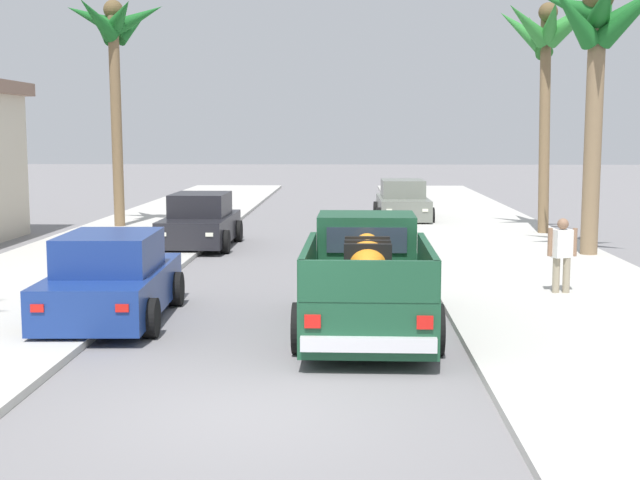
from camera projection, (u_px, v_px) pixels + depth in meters
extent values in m
plane|color=slate|center=(254.00, 410.00, 10.26)|extent=(160.00, 160.00, 0.00)
cube|color=beige|center=(95.00, 258.00, 22.33)|extent=(5.06, 60.00, 0.12)
cube|color=beige|center=(518.00, 260.00, 21.98)|extent=(5.06, 60.00, 0.12)
cube|color=silver|center=(138.00, 258.00, 22.29)|extent=(0.16, 60.00, 0.10)
cube|color=silver|center=(473.00, 260.00, 22.02)|extent=(0.16, 60.00, 0.10)
cube|color=#19472D|center=(367.00, 296.00, 14.17)|extent=(1.98, 5.12, 0.80)
cube|color=#19472D|center=(366.00, 236.00, 15.66)|extent=(1.74, 1.52, 0.80)
cube|color=#283342|center=(367.00, 240.00, 14.90)|extent=(1.38, 0.08, 0.44)
cube|color=#283342|center=(366.00, 230.00, 16.41)|extent=(1.46, 0.08, 0.48)
cube|color=#19472D|center=(308.00, 262.00, 13.27)|extent=(0.14, 3.30, 0.56)
cube|color=#19472D|center=(428.00, 263.00, 13.19)|extent=(0.14, 3.30, 0.56)
cube|color=#19472D|center=(369.00, 281.00, 11.60)|extent=(1.88, 0.12, 0.56)
cube|color=silver|center=(368.00, 344.00, 11.61)|extent=(1.83, 0.14, 0.20)
cylinder|color=black|center=(312.00, 292.00, 15.76)|extent=(0.27, 0.76, 0.76)
cylinder|color=black|center=(420.00, 293.00, 15.67)|extent=(0.27, 0.76, 0.76)
cylinder|color=black|center=(301.00, 328.00, 12.85)|extent=(0.27, 0.76, 0.76)
cylinder|color=black|center=(434.00, 329.00, 12.76)|extent=(0.27, 0.76, 0.76)
cube|color=red|center=(313.00, 321.00, 11.64)|extent=(0.22, 0.04, 0.18)
cube|color=red|center=(425.00, 322.00, 11.57)|extent=(0.22, 0.04, 0.18)
ellipsoid|color=orange|center=(368.00, 260.00, 13.43)|extent=(0.72, 1.71, 0.60)
sphere|color=orange|center=(367.00, 247.00, 14.36)|extent=(0.44, 0.44, 0.44)
cube|color=black|center=(368.00, 264.00, 12.96)|extent=(0.72, 0.13, 0.61)
cube|color=black|center=(368.00, 260.00, 13.43)|extent=(0.72, 0.13, 0.61)
cube|color=black|center=(367.00, 255.00, 13.89)|extent=(0.72, 0.13, 0.61)
cube|color=navy|center=(112.00, 290.00, 15.10)|extent=(1.92, 4.27, 0.72)
cube|color=navy|center=(110.00, 252.00, 14.92)|extent=(1.60, 2.16, 0.64)
cube|color=#283342|center=(122.00, 246.00, 15.88)|extent=(1.37, 0.13, 0.52)
cube|color=#283342|center=(96.00, 261.00, 13.96)|extent=(1.34, 0.13, 0.50)
cylinder|color=black|center=(81.00, 289.00, 16.41)|extent=(0.24, 0.65, 0.64)
cylinder|color=black|center=(176.00, 289.00, 16.43)|extent=(0.24, 0.65, 0.64)
cylinder|color=black|center=(37.00, 318.00, 13.83)|extent=(0.24, 0.65, 0.64)
cylinder|color=black|center=(151.00, 318.00, 13.84)|extent=(0.24, 0.65, 0.64)
cube|color=red|center=(37.00, 308.00, 12.99)|extent=(0.20, 0.05, 0.12)
cube|color=white|center=(106.00, 267.00, 17.18)|extent=(0.20, 0.05, 0.10)
cube|color=red|center=(122.00, 308.00, 13.00)|extent=(0.20, 0.05, 0.12)
cube|color=white|center=(168.00, 267.00, 17.19)|extent=(0.20, 0.05, 0.10)
cube|color=black|center=(200.00, 228.00, 24.81)|extent=(1.80, 4.21, 0.72)
cube|color=black|center=(201.00, 204.00, 24.82)|extent=(1.54, 2.11, 0.64)
cube|color=#283342|center=(194.00, 208.00, 23.86)|extent=(1.37, 0.09, 0.52)
cube|color=#283342|center=(206.00, 202.00, 25.79)|extent=(1.34, 0.09, 0.50)
cylinder|color=black|center=(225.00, 242.00, 23.50)|extent=(0.23, 0.64, 0.64)
cylinder|color=black|center=(159.00, 241.00, 23.58)|extent=(0.23, 0.64, 0.64)
cylinder|color=black|center=(238.00, 231.00, 26.09)|extent=(0.23, 0.64, 0.64)
cylinder|color=black|center=(178.00, 231.00, 26.16)|extent=(0.23, 0.64, 0.64)
cube|color=red|center=(233.00, 218.00, 26.86)|extent=(0.20, 0.04, 0.12)
cube|color=white|center=(209.00, 235.00, 22.68)|extent=(0.20, 0.04, 0.10)
cube|color=red|center=(192.00, 217.00, 26.91)|extent=(0.20, 0.04, 0.12)
cube|color=white|center=(163.00, 234.00, 22.73)|extent=(0.20, 0.04, 0.10)
cube|color=slate|center=(403.00, 207.00, 31.90)|extent=(1.81, 4.22, 0.72)
cube|color=slate|center=(403.00, 188.00, 31.92)|extent=(1.54, 2.12, 0.64)
cube|color=#283342|center=(405.00, 191.00, 30.96)|extent=(1.37, 0.10, 0.52)
cube|color=#283342|center=(401.00, 187.00, 32.88)|extent=(1.34, 0.10, 0.50)
cylinder|color=black|center=(431.00, 216.00, 30.62)|extent=(0.23, 0.64, 0.64)
cylinder|color=black|center=(380.00, 216.00, 30.66)|extent=(0.23, 0.64, 0.64)
cylinder|color=black|center=(424.00, 210.00, 33.20)|extent=(0.23, 0.64, 0.64)
cylinder|color=black|center=(376.00, 210.00, 33.24)|extent=(0.23, 0.64, 0.64)
cube|color=red|center=(415.00, 200.00, 33.97)|extent=(0.20, 0.04, 0.12)
cube|color=white|center=(425.00, 210.00, 29.79)|extent=(0.20, 0.04, 0.10)
cube|color=red|center=(382.00, 200.00, 34.00)|extent=(0.20, 0.04, 0.12)
cube|color=white|center=(389.00, 210.00, 29.81)|extent=(0.20, 0.04, 0.10)
cylinder|color=brown|center=(116.00, 121.00, 28.91)|extent=(0.35, 0.51, 7.25)
cone|color=#196023|center=(139.00, 17.00, 28.48)|extent=(1.77, 0.58, 1.19)
cone|color=#196023|center=(134.00, 25.00, 29.12)|extent=(1.44, 1.59, 1.45)
cone|color=#196023|center=(102.00, 25.00, 29.22)|extent=(1.60, 1.74, 1.48)
cone|color=#196023|center=(90.00, 16.00, 28.58)|extent=(1.74, 0.69, 1.13)
cone|color=#196023|center=(96.00, 18.00, 27.64)|extent=(1.16, 1.99, 1.42)
cone|color=#196023|center=(121.00, 14.00, 27.85)|extent=(1.38, 1.66, 1.16)
sphere|color=brown|center=(113.00, 10.00, 28.47)|extent=(0.64, 0.64, 0.64)
cylinder|color=#846B4C|center=(593.00, 130.00, 22.17)|extent=(0.44, 0.48, 6.64)
cone|color=#196023|center=(628.00, 9.00, 21.67)|extent=(1.53, 0.78, 1.33)
cone|color=#196023|center=(606.00, 17.00, 22.62)|extent=(1.37, 1.94, 1.47)
cone|color=#196023|center=(577.00, 20.00, 22.74)|extent=(1.07, 1.98, 1.57)
cone|color=#196023|center=(568.00, 5.00, 22.14)|extent=(1.67, 1.24, 1.06)
cone|color=#196023|center=(572.00, 14.00, 21.28)|extent=(1.83, 1.54, 1.66)
cone|color=#196023|center=(605.00, 1.00, 20.94)|extent=(0.71, 1.85, 1.21)
cone|color=#196023|center=(635.00, 11.00, 20.91)|extent=(1.70, 2.07, 1.66)
cylinder|color=brown|center=(545.00, 125.00, 27.25)|extent=(0.33, 0.85, 6.94)
cone|color=#2D7F33|center=(572.00, 20.00, 26.70)|extent=(1.60, 0.84, 1.21)
cone|color=#2D7F33|center=(559.00, 24.00, 27.51)|extent=(1.47, 1.72, 1.28)
cone|color=#2D7F33|center=(536.00, 34.00, 27.94)|extent=(0.78, 2.04, 1.76)
cone|color=#2D7F33|center=(521.00, 29.00, 27.38)|extent=(1.75, 1.41, 1.53)
cone|color=#2D7F33|center=(527.00, 23.00, 26.41)|extent=(1.79, 1.45, 1.43)
cone|color=#2D7F33|center=(552.00, 20.00, 26.09)|extent=(0.66, 1.64, 1.36)
cone|color=#2D7F33|center=(575.00, 21.00, 25.99)|extent=(1.70, 2.08, 1.46)
sphere|color=brown|center=(548.00, 12.00, 26.82)|extent=(0.59, 0.59, 0.59)
cylinder|color=gray|center=(556.00, 278.00, 17.10)|extent=(0.14, 0.14, 0.82)
cylinder|color=gray|center=(566.00, 278.00, 17.09)|extent=(0.14, 0.14, 0.82)
cube|color=white|center=(562.00, 243.00, 17.01)|extent=(0.44, 0.35, 0.55)
sphere|color=#8C664C|center=(563.00, 224.00, 16.96)|extent=(0.22, 0.22, 0.22)
cylinder|color=#8C664C|center=(550.00, 242.00, 17.01)|extent=(0.09, 0.09, 0.55)
cylinder|color=#8C664C|center=(575.00, 242.00, 17.00)|extent=(0.09, 0.09, 0.55)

